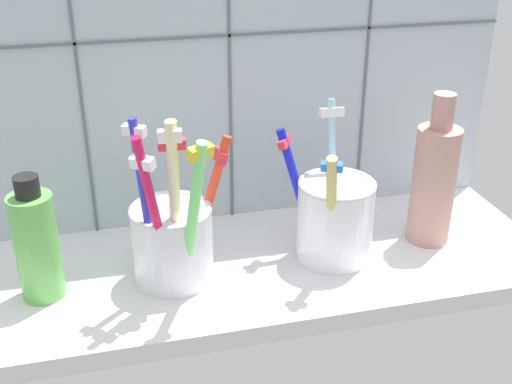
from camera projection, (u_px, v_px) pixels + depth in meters
counter_slab at (254, 269)px, 69.16cm from camera, size 64.00×22.00×2.00cm
tile_wall_back at (227, 44)px, 70.19cm from camera, size 64.00×2.20×45.00cm
toothbrush_cup_left at (173, 236)px, 63.59cm from camera, size 10.64×10.94×18.48cm
toothbrush_cup_right at (334, 217)px, 67.70cm from camera, size 9.97×10.35×16.32cm
ceramic_vase at (433, 181)px, 70.04cm from camera, size 4.71×4.71×17.00cm
soap_bottle at (37, 244)px, 60.84cm from camera, size 4.18×4.18×12.70cm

